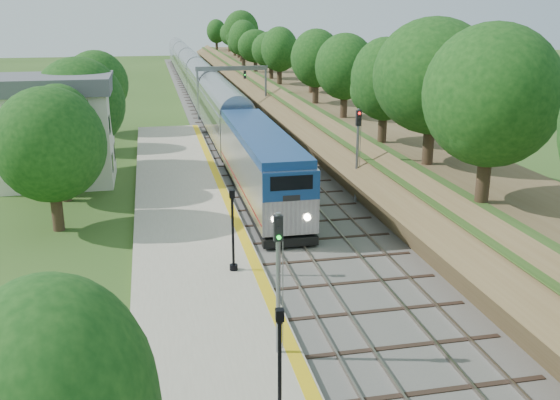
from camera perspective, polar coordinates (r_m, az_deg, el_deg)
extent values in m
plane|color=#2D4C19|center=(23.11, 8.36, -16.37)|extent=(320.00, 320.00, 0.00)
cube|color=#4C4944|center=(79.50, -5.18, 7.99)|extent=(9.50, 170.00, 0.12)
cube|color=gray|center=(79.21, -7.15, 7.99)|extent=(0.08, 170.00, 0.16)
cube|color=gray|center=(79.34, -6.11, 8.05)|extent=(0.08, 170.00, 0.16)
cube|color=gray|center=(79.63, -4.26, 8.13)|extent=(0.08, 170.00, 0.16)
cube|color=gray|center=(79.83, -3.22, 8.17)|extent=(0.08, 170.00, 0.16)
cube|color=#A29983|center=(36.24, -8.17, -3.18)|extent=(6.40, 68.00, 0.38)
cube|color=gold|center=(36.43, -3.71, -2.60)|extent=(0.55, 68.00, 0.01)
cube|color=brown|center=(80.92, 1.57, 9.24)|extent=(9.00, 170.00, 3.00)
cube|color=brown|center=(80.14, -1.18, 9.03)|extent=(4.47, 170.00, 4.54)
cylinder|color=#332316|center=(33.81, 18.93, 1.88)|extent=(0.60, 0.60, 2.62)
sphere|color=#10390F|center=(33.11, 19.53, 7.84)|extent=(5.70, 5.70, 5.70)
cylinder|color=#332316|center=(80.24, 0.53, 11.21)|extent=(0.60, 0.60, 2.62)
sphere|color=#10390F|center=(79.95, 0.53, 13.75)|extent=(5.70, 5.70, 5.70)
cylinder|color=#332316|center=(129.36, -4.34, 13.45)|extent=(0.60, 0.60, 2.62)
sphere|color=#10390F|center=(129.18, -4.37, 15.02)|extent=(5.70, 5.70, 5.70)
cube|color=beige|center=(49.35, -19.77, 5.32)|extent=(8.00, 6.00, 6.80)
cube|color=#585A60|center=(48.75, -20.25, 9.92)|extent=(8.60, 6.60, 1.20)
cube|color=black|center=(47.52, -15.06, 3.34)|extent=(0.05, 1.10, 1.30)
cube|color=black|center=(51.03, -14.88, 4.29)|extent=(0.05, 1.10, 1.30)
cube|color=black|center=(46.96, -15.33, 6.66)|extent=(0.05, 1.10, 1.30)
cube|color=black|center=(50.50, -15.12, 7.38)|extent=(0.05, 1.10, 1.30)
cylinder|color=slate|center=(73.80, -7.51, 9.59)|extent=(0.24, 0.24, 6.20)
cylinder|color=slate|center=(74.83, -1.30, 9.83)|extent=(0.24, 0.24, 6.20)
cube|color=slate|center=(73.89, -4.44, 11.92)|extent=(8.40, 0.25, 0.50)
cube|color=black|center=(73.54, -6.38, 11.25)|extent=(0.30, 0.20, 0.90)
cube|color=black|center=(74.03, -3.23, 11.36)|extent=(0.30, 0.20, 0.90)
cylinder|color=#332316|center=(45.71, -17.64, 1.83)|extent=(0.60, 0.60, 2.45)
sphere|color=#10390F|center=(44.99, -18.03, 5.92)|extent=(5.32, 5.32, 5.32)
cylinder|color=#332316|center=(61.25, -16.32, 5.71)|extent=(0.60, 0.60, 2.45)
sphere|color=#10390F|center=(60.72, -16.58, 8.79)|extent=(5.32, 5.32, 5.32)
cube|color=black|center=(42.58, -1.79, 0.67)|extent=(2.89, 18.07, 0.63)
cube|color=#B7BAC1|center=(42.04, -1.82, 3.41)|extent=(3.14, 18.82, 3.56)
cube|color=navy|center=(41.60, -1.85, 6.09)|extent=(3.01, 18.07, 0.46)
cube|color=navy|center=(32.83, 1.05, 1.24)|extent=(3.11, 0.10, 1.57)
cube|color=black|center=(32.74, 1.07, 1.58)|extent=(2.30, 0.06, 0.78)
cube|color=maroon|center=(42.34, -1.80, 1.83)|extent=(3.16, 18.45, 0.10)
cube|color=#B7BAC1|center=(61.97, -5.16, 7.49)|extent=(3.14, 20.91, 4.08)
cube|color=#B7BAC1|center=(83.15, -6.96, 9.91)|extent=(3.14, 20.91, 4.08)
cube|color=#B7BAC1|center=(104.47, -8.05, 11.34)|extent=(3.14, 20.91, 4.08)
cube|color=#B7BAC1|center=(125.85, -8.77, 12.28)|extent=(3.14, 20.91, 4.08)
cube|color=#B7BAC1|center=(147.27, -9.28, 12.95)|extent=(3.14, 20.91, 4.08)
cylinder|color=black|center=(19.38, -0.03, -15.47)|extent=(0.12, 0.12, 3.47)
cube|color=black|center=(18.42, -0.03, -10.46)|extent=(0.27, 0.27, 0.36)
cube|color=silver|center=(18.42, -0.03, -10.46)|extent=(0.19, 0.19, 0.27)
cylinder|color=black|center=(30.81, -4.26, -6.15)|extent=(0.40, 0.40, 0.28)
cylinder|color=black|center=(30.15, -4.33, -3.02)|extent=(0.13, 0.13, 3.58)
cube|color=black|center=(29.53, -4.42, 0.58)|extent=(0.26, 0.26, 0.37)
cube|color=silver|center=(29.53, -4.42, 0.58)|extent=(0.19, 0.19, 0.28)
cylinder|color=slate|center=(22.71, -0.17, -7.77)|extent=(0.17, 0.17, 5.49)
cube|color=black|center=(21.88, -0.17, -2.59)|extent=(0.32, 0.21, 0.95)
cylinder|color=#0CE526|center=(21.76, -0.10, -2.70)|extent=(0.15, 0.06, 0.15)
cylinder|color=slate|center=(41.66, 7.07, 4.00)|extent=(0.18, 0.18, 6.32)
cube|color=black|center=(41.16, 7.20, 7.45)|extent=(0.35, 0.22, 1.02)
cylinder|color=#FF0C0C|center=(41.03, 7.26, 7.42)|extent=(0.16, 0.06, 0.16)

